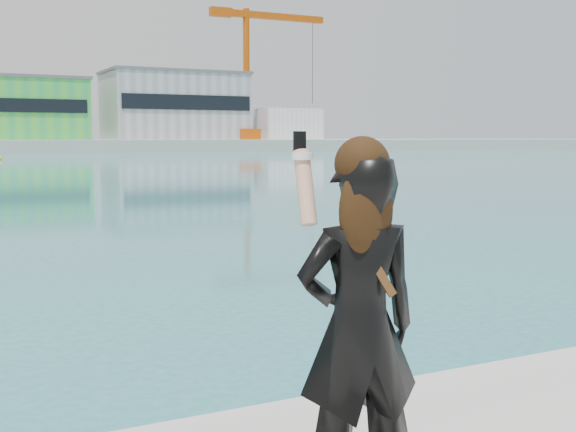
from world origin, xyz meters
TOP-DOWN VIEW (x-y plane):
  - warehouse_grey_right at (40.00, 127.98)m, footprint 25.50×15.35m
  - ancillary_shed at (62.00, 126.00)m, footprint 12.00×10.00m
  - dock_crane at (53.20, 122.00)m, footprint 23.00×4.00m
  - flagpole_right at (22.09, 121.00)m, footprint 1.28×0.16m
  - buoy_near at (4.98, 81.41)m, footprint 0.50×0.50m
  - woman at (-0.74, -0.26)m, footprint 0.63×0.47m

SIDE VIEW (x-z plane):
  - buoy_near at x=4.98m, z-range -0.25..0.25m
  - woman at x=-0.74m, z-range 0.81..2.48m
  - ancillary_shed at x=62.00m, z-range 2.00..8.00m
  - flagpole_right at x=22.09m, z-range 2.54..10.54m
  - warehouse_grey_right at x=40.00m, z-range 2.01..14.51m
  - dock_crane at x=53.20m, z-range 3.07..27.07m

